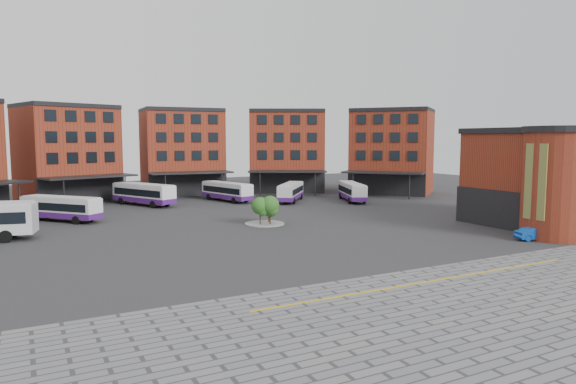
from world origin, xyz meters
name	(u,v)px	position (x,y,z in m)	size (l,w,h in m)	color
ground	(301,246)	(0.00, 0.00, 0.00)	(160.00, 160.00, 0.00)	#28282B
paving_zone	(538,319)	(2.00, -22.00, 0.01)	(50.00, 22.00, 0.02)	slate
yellow_line	(430,281)	(2.00, -14.00, 0.03)	(26.00, 0.15, 0.02)	gold
main_building	(149,154)	(-4.77, 38.25, 7.23)	(94.14, 42.48, 14.60)	maroon
east_building	(548,177)	(28.70, -3.06, 5.29)	(17.40, 15.40, 10.60)	maroon
tree_island	(267,208)	(2.14, 11.65, 1.81)	(4.40, 4.40, 3.27)	gray
bus_b	(61,208)	(-17.84, 24.71, 1.54)	(8.40, 9.14, 2.85)	silver
bus_c	(144,194)	(-6.41, 34.72, 1.68)	(7.16, 10.97, 3.10)	white
bus_d	(227,191)	(5.87, 33.93, 1.54)	(4.94, 10.36, 2.84)	silver
bus_e	(291,192)	(14.33, 29.14, 1.48)	(7.85, 8.99, 2.74)	silver
bus_f	(352,191)	(22.77, 25.19, 1.51)	(5.73, 10.04, 2.79)	silver
blue_car	(535,234)	(20.58, -7.90, 0.61)	(1.29, 3.70, 1.22)	#0D42A9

